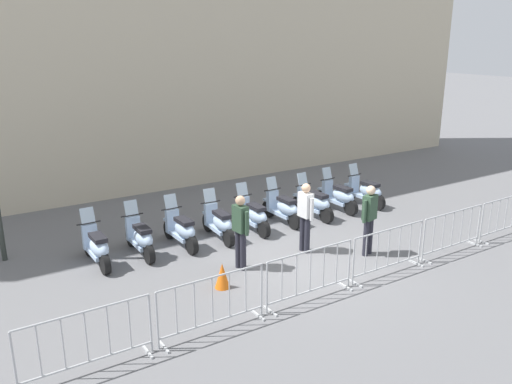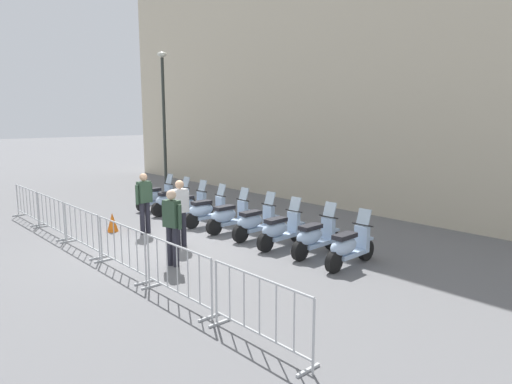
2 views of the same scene
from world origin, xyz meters
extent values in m
plane|color=slate|center=(0.00, 0.00, 0.00)|extent=(120.00, 120.00, 0.00)
cylinder|color=black|center=(-4.46, 2.59, 0.24)|extent=(0.19, 0.49, 0.48)
cylinder|color=black|center=(-4.33, 1.36, 0.24)|extent=(0.19, 0.49, 0.48)
cube|color=#A8C1E0|center=(-4.39, 1.98, 0.28)|extent=(0.37, 0.89, 0.10)
ellipsoid|color=#A8C1E0|center=(-4.36, 1.70, 0.52)|extent=(0.45, 0.87, 0.40)
cube|color=black|center=(-4.37, 1.73, 0.74)|extent=(0.34, 0.63, 0.10)
cube|color=#A8C1E0|center=(-4.44, 2.41, 0.55)|extent=(0.35, 0.17, 0.60)
cylinder|color=black|center=(-4.44, 2.41, 0.88)|extent=(0.56, 0.09, 0.04)
cube|color=silver|center=(-4.44, 2.46, 1.06)|extent=(0.33, 0.17, 0.35)
cube|color=#A8C1E0|center=(-4.46, 2.59, 0.51)|extent=(0.23, 0.34, 0.06)
cylinder|color=black|center=(-3.40, 2.69, 0.24)|extent=(0.18, 0.49, 0.48)
cylinder|color=black|center=(-3.30, 1.45, 0.24)|extent=(0.18, 0.49, 0.48)
cube|color=#A8C1E0|center=(-3.35, 2.07, 0.28)|extent=(0.35, 0.89, 0.10)
ellipsoid|color=#A8C1E0|center=(-3.33, 1.79, 0.52)|extent=(0.43, 0.87, 0.40)
cube|color=black|center=(-3.33, 1.83, 0.74)|extent=(0.33, 0.62, 0.10)
cube|color=#A8C1E0|center=(-3.38, 2.51, 0.55)|extent=(0.35, 0.17, 0.60)
cylinder|color=black|center=(-3.38, 2.51, 0.88)|extent=(0.56, 0.08, 0.04)
cube|color=silver|center=(-3.39, 2.55, 1.06)|extent=(0.33, 0.16, 0.35)
cube|color=#A8C1E0|center=(-3.40, 2.69, 0.51)|extent=(0.22, 0.33, 0.06)
cylinder|color=black|center=(-2.38, 2.75, 0.24)|extent=(0.20, 0.49, 0.48)
cylinder|color=black|center=(-2.23, 1.52, 0.24)|extent=(0.20, 0.49, 0.48)
cube|color=#A8C1E0|center=(-2.30, 2.13, 0.28)|extent=(0.38, 0.90, 0.10)
ellipsoid|color=#A8C1E0|center=(-2.27, 1.85, 0.52)|extent=(0.46, 0.88, 0.40)
cube|color=black|center=(-2.27, 1.89, 0.74)|extent=(0.35, 0.63, 0.10)
cube|color=#A8C1E0|center=(-2.36, 2.56, 0.55)|extent=(0.35, 0.18, 0.60)
cylinder|color=black|center=(-2.36, 2.56, 0.88)|extent=(0.56, 0.10, 0.04)
cube|color=silver|center=(-2.36, 2.61, 1.06)|extent=(0.33, 0.18, 0.35)
cube|color=#A8C1E0|center=(-2.38, 2.75, 0.51)|extent=(0.24, 0.34, 0.06)
cylinder|color=black|center=(-1.28, 2.79, 0.24)|extent=(0.16, 0.48, 0.48)
cylinder|color=black|center=(-1.23, 1.55, 0.24)|extent=(0.16, 0.48, 0.48)
cube|color=#A8C1E0|center=(-1.26, 2.17, 0.28)|extent=(0.31, 0.88, 0.10)
ellipsoid|color=#A8C1E0|center=(-1.25, 1.89, 0.52)|extent=(0.39, 0.85, 0.40)
cube|color=black|center=(-1.25, 1.92, 0.74)|extent=(0.30, 0.61, 0.10)
cube|color=#A8C1E0|center=(-1.27, 2.60, 0.55)|extent=(0.34, 0.15, 0.60)
cylinder|color=black|center=(-1.27, 2.60, 0.88)|extent=(0.56, 0.06, 0.04)
cube|color=silver|center=(-1.27, 2.65, 1.06)|extent=(0.32, 0.15, 0.35)
cube|color=#A8C1E0|center=(-1.28, 2.79, 0.51)|extent=(0.21, 0.33, 0.06)
cylinder|color=black|center=(-0.27, 2.92, 0.24)|extent=(0.18, 0.49, 0.48)
cylinder|color=black|center=(-0.17, 1.68, 0.24)|extent=(0.18, 0.49, 0.48)
cube|color=#A8C1E0|center=(-0.22, 2.30, 0.28)|extent=(0.35, 0.89, 0.10)
ellipsoid|color=#A8C1E0|center=(-0.19, 2.02, 0.52)|extent=(0.43, 0.87, 0.40)
cube|color=black|center=(-0.20, 2.05, 0.74)|extent=(0.33, 0.62, 0.10)
cube|color=#A8C1E0|center=(-0.25, 2.73, 0.55)|extent=(0.35, 0.17, 0.60)
cylinder|color=black|center=(-0.25, 2.73, 0.88)|extent=(0.56, 0.08, 0.04)
cube|color=silver|center=(-0.26, 2.78, 1.06)|extent=(0.33, 0.17, 0.35)
cube|color=#A8C1E0|center=(-0.27, 2.92, 0.51)|extent=(0.23, 0.34, 0.06)
cylinder|color=black|center=(0.75, 3.08, 0.24)|extent=(0.19, 0.49, 0.48)
cylinder|color=black|center=(0.89, 1.85, 0.24)|extent=(0.19, 0.49, 0.48)
cube|color=#A8C1E0|center=(0.82, 2.47, 0.28)|extent=(0.37, 0.89, 0.10)
ellipsoid|color=#A8C1E0|center=(0.85, 2.19, 0.52)|extent=(0.45, 0.87, 0.40)
cube|color=black|center=(0.85, 2.22, 0.74)|extent=(0.34, 0.63, 0.10)
cube|color=#A8C1E0|center=(0.77, 2.90, 0.55)|extent=(0.35, 0.18, 0.60)
cylinder|color=black|center=(0.77, 2.90, 0.88)|extent=(0.56, 0.10, 0.04)
cube|color=silver|center=(0.77, 2.95, 1.06)|extent=(0.33, 0.17, 0.35)
cube|color=#A8C1E0|center=(0.75, 3.08, 0.51)|extent=(0.23, 0.34, 0.06)
cylinder|color=black|center=(1.79, 3.09, 0.24)|extent=(0.20, 0.49, 0.48)
cylinder|color=black|center=(1.95, 1.86, 0.24)|extent=(0.20, 0.49, 0.48)
cube|color=#A8C1E0|center=(1.87, 2.47, 0.28)|extent=(0.39, 0.90, 0.10)
ellipsoid|color=#A8C1E0|center=(1.91, 2.20, 0.52)|extent=(0.47, 0.88, 0.40)
cube|color=black|center=(1.90, 2.23, 0.74)|extent=(0.36, 0.63, 0.10)
cube|color=#A8C1E0|center=(1.81, 2.90, 0.55)|extent=(0.36, 0.18, 0.60)
cylinder|color=black|center=(1.81, 2.90, 0.88)|extent=(0.56, 0.11, 0.04)
cube|color=silver|center=(1.81, 2.95, 1.06)|extent=(0.34, 0.18, 0.35)
cube|color=#A8C1E0|center=(1.79, 3.09, 0.51)|extent=(0.24, 0.34, 0.06)
cylinder|color=black|center=(2.83, 3.31, 0.24)|extent=(0.20, 0.49, 0.48)
cylinder|color=black|center=(2.98, 2.08, 0.24)|extent=(0.20, 0.49, 0.48)
cube|color=#A8C1E0|center=(2.90, 2.69, 0.28)|extent=(0.38, 0.90, 0.10)
ellipsoid|color=#A8C1E0|center=(2.94, 2.42, 0.52)|extent=(0.46, 0.88, 0.40)
cube|color=black|center=(2.93, 2.45, 0.74)|extent=(0.35, 0.63, 0.10)
cube|color=#A8C1E0|center=(2.85, 3.12, 0.55)|extent=(0.35, 0.18, 0.60)
cylinder|color=black|center=(2.85, 3.12, 0.88)|extent=(0.56, 0.10, 0.04)
cube|color=silver|center=(2.84, 3.17, 1.06)|extent=(0.33, 0.18, 0.35)
cube|color=#A8C1E0|center=(2.83, 3.31, 0.51)|extent=(0.24, 0.34, 0.06)
cylinder|color=black|center=(3.87, 3.33, 0.24)|extent=(0.20, 0.49, 0.48)
cylinder|color=black|center=(4.03, 2.10, 0.24)|extent=(0.20, 0.49, 0.48)
cube|color=#A8C1E0|center=(3.95, 2.72, 0.28)|extent=(0.39, 0.90, 0.10)
ellipsoid|color=#A8C1E0|center=(3.99, 2.44, 0.52)|extent=(0.47, 0.88, 0.40)
cube|color=black|center=(3.98, 2.47, 0.74)|extent=(0.35, 0.63, 0.10)
cube|color=#A8C1E0|center=(3.89, 3.15, 0.55)|extent=(0.36, 0.18, 0.60)
cylinder|color=black|center=(3.89, 3.15, 0.88)|extent=(0.56, 0.11, 0.04)
cube|color=silver|center=(3.89, 3.20, 1.06)|extent=(0.34, 0.18, 0.35)
cube|color=#A8C1E0|center=(3.87, 3.33, 0.51)|extent=(0.24, 0.34, 0.06)
cube|color=#B2B5B7|center=(-4.35, -2.04, 0.02)|extent=(0.08, 0.44, 0.04)
cylinder|color=#B2B5B7|center=(-6.32, -2.22, 0.53)|extent=(0.04, 0.04, 1.05)
cylinder|color=#B2B5B7|center=(-4.26, -2.03, 0.53)|extent=(0.04, 0.04, 1.05)
cylinder|color=#B2B5B7|center=(-5.29, -2.13, 1.05)|extent=(2.06, 0.23, 0.04)
cylinder|color=#B2B5B7|center=(-5.29, -2.13, 0.18)|extent=(2.06, 0.23, 0.04)
cylinder|color=#B2B5B7|center=(-5.98, -2.19, 0.61)|extent=(0.02, 0.02, 0.87)
cylinder|color=#B2B5B7|center=(-5.64, -2.16, 0.61)|extent=(0.02, 0.02, 0.87)
cylinder|color=#B2B5B7|center=(-5.29, -2.13, 0.61)|extent=(0.02, 0.02, 0.87)
cylinder|color=#B2B5B7|center=(-4.95, -2.09, 0.61)|extent=(0.02, 0.02, 0.87)
cylinder|color=#B2B5B7|center=(-4.61, -2.06, 0.61)|extent=(0.02, 0.02, 0.87)
cube|color=#B2B5B7|center=(-4.06, -2.01, 0.02)|extent=(0.08, 0.44, 0.04)
cube|color=#B2B5B7|center=(-2.17, -1.83, 0.02)|extent=(0.08, 0.44, 0.04)
cylinder|color=#B2B5B7|center=(-4.14, -2.02, 0.53)|extent=(0.04, 0.04, 1.05)
cylinder|color=#B2B5B7|center=(-2.09, -1.82, 0.53)|extent=(0.04, 0.04, 1.05)
cylinder|color=#B2B5B7|center=(-3.12, -1.92, 1.05)|extent=(2.06, 0.23, 0.04)
cylinder|color=#B2B5B7|center=(-3.12, -1.92, 0.18)|extent=(2.06, 0.23, 0.04)
cylinder|color=#B2B5B7|center=(-3.80, -1.99, 0.61)|extent=(0.02, 0.02, 0.87)
cylinder|color=#B2B5B7|center=(-3.46, -1.95, 0.61)|extent=(0.02, 0.02, 0.87)
cylinder|color=#B2B5B7|center=(-3.12, -1.92, 0.61)|extent=(0.02, 0.02, 0.87)
cylinder|color=#B2B5B7|center=(-2.77, -1.89, 0.61)|extent=(0.02, 0.02, 0.87)
cylinder|color=#B2B5B7|center=(-2.43, -1.86, 0.61)|extent=(0.02, 0.02, 0.87)
cube|color=#B2B5B7|center=(-1.88, -1.81, 0.02)|extent=(0.08, 0.44, 0.04)
cube|color=#B2B5B7|center=(0.01, -1.63, 0.02)|extent=(0.08, 0.44, 0.04)
cylinder|color=#B2B5B7|center=(-1.97, -1.81, 0.53)|extent=(0.04, 0.04, 1.05)
cylinder|color=#B2B5B7|center=(0.09, -1.62, 0.53)|extent=(0.04, 0.04, 1.05)
cylinder|color=#B2B5B7|center=(-0.94, -1.72, 1.05)|extent=(2.06, 0.23, 0.04)
cylinder|color=#B2B5B7|center=(-0.94, -1.72, 0.18)|extent=(2.06, 0.23, 0.04)
cylinder|color=#B2B5B7|center=(-1.62, -1.78, 0.61)|extent=(0.02, 0.02, 0.87)
cylinder|color=#B2B5B7|center=(-1.28, -1.75, 0.61)|extent=(0.02, 0.02, 0.87)
cylinder|color=#B2B5B7|center=(-0.94, -1.72, 0.61)|extent=(0.02, 0.02, 0.87)
cylinder|color=#B2B5B7|center=(-0.59, -1.68, 0.61)|extent=(0.02, 0.02, 0.87)
cylinder|color=#B2B5B7|center=(-0.25, -1.65, 0.61)|extent=(0.02, 0.02, 0.87)
cube|color=#B2B5B7|center=(0.29, -1.60, 0.02)|extent=(0.08, 0.44, 0.04)
cube|color=#B2B5B7|center=(2.19, -1.42, 0.02)|extent=(0.08, 0.44, 0.04)
cylinder|color=#B2B5B7|center=(0.21, -1.61, 0.53)|extent=(0.04, 0.04, 1.05)
cylinder|color=#B2B5B7|center=(2.27, -1.41, 0.53)|extent=(0.04, 0.04, 1.05)
cylinder|color=#B2B5B7|center=(1.24, -1.51, 1.05)|extent=(2.06, 0.23, 0.04)
cylinder|color=#B2B5B7|center=(1.24, -1.51, 0.18)|extent=(2.06, 0.23, 0.04)
cylinder|color=#B2B5B7|center=(0.55, -1.58, 0.61)|extent=(0.02, 0.02, 0.87)
cylinder|color=#B2B5B7|center=(0.90, -1.54, 0.61)|extent=(0.02, 0.02, 0.87)
cylinder|color=#B2B5B7|center=(1.24, -1.51, 0.61)|extent=(0.02, 0.02, 0.87)
cylinder|color=#B2B5B7|center=(1.58, -1.48, 0.61)|extent=(0.02, 0.02, 0.87)
cylinder|color=#B2B5B7|center=(1.93, -1.45, 0.61)|extent=(0.02, 0.02, 0.87)
cube|color=#B2B5B7|center=(2.47, -1.40, 0.02)|extent=(0.08, 0.44, 0.04)
cube|color=#B2B5B7|center=(4.37, -1.22, 0.02)|extent=(0.08, 0.44, 0.04)
cylinder|color=#B2B5B7|center=(2.39, -1.40, 0.53)|extent=(0.04, 0.04, 1.05)
cylinder|color=#B2B5B7|center=(4.45, -1.21, 0.53)|extent=(0.04, 0.04, 1.05)
cylinder|color=#B2B5B7|center=(3.42, -1.31, 1.05)|extent=(2.06, 0.23, 0.04)
cylinder|color=#B2B5B7|center=(3.42, -1.31, 0.18)|extent=(2.06, 0.23, 0.04)
cylinder|color=#B2B5B7|center=(2.73, -1.37, 0.61)|extent=(0.02, 0.02, 0.87)
cylinder|color=#B2B5B7|center=(3.08, -1.34, 0.61)|extent=(0.02, 0.02, 0.87)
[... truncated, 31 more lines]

